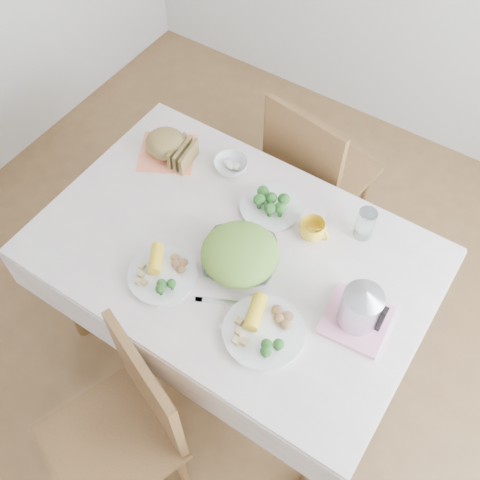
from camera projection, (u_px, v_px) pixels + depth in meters
The scene contains 19 objects.
floor at pixel (234, 335), 2.78m from camera, with size 3.60×3.60×0.00m, color brown.
dining_table at pixel (234, 299), 2.47m from camera, with size 1.40×0.90×0.75m, color brown.
tablecloth at pixel (233, 251), 2.16m from camera, with size 1.50×1.00×0.01m, color silver.
chair_near at pixel (110, 442), 2.03m from camera, with size 0.43×0.43×0.95m, color brown.
chair_far at pixel (321, 172), 2.77m from camera, with size 0.44×0.44×0.97m, color brown.
salad_bowl at pixel (240, 258), 2.09m from camera, with size 0.28×0.28×0.07m, color white.
dinner_plate_left at pixel (163, 275), 2.07m from camera, with size 0.26×0.26×0.02m, color white.
dinner_plate_right at pixel (264, 332), 1.94m from camera, with size 0.29×0.29×0.02m, color white.
broccoli_plate at pixel (270, 208), 2.26m from camera, with size 0.25×0.25×0.02m, color beige.
napkin at pixel (167, 153), 2.44m from camera, with size 0.24×0.24×0.00m, color #FF8258.
bread_loaf at pixel (166, 144), 2.39m from camera, with size 0.18×0.17×0.11m, color brown.
fruit_bowl at pixel (231, 165), 2.37m from camera, with size 0.14×0.14×0.05m, color white.
yellow_mug at pixel (312, 230), 2.15m from camera, with size 0.11×0.11×0.08m, color yellow.
glass_tumbler at pixel (365, 224), 2.14m from camera, with size 0.07×0.07×0.14m, color white.
pink_tray at pixel (356, 320), 1.97m from camera, with size 0.22×0.22×0.02m, color pink.
electric_kettle at pixel (362, 305), 1.88m from camera, with size 0.14×0.14×0.20m, color #B2B5BA.
fork_left at pixel (152, 278), 2.08m from camera, with size 0.02×0.20×0.00m, color silver.
fork_right at pixel (236, 313), 1.99m from camera, with size 0.02×0.17×0.00m, color silver.
knife at pixel (218, 301), 2.02m from camera, with size 0.02×0.16×0.00m, color silver.
Camera 1 is at (0.68, -0.98, 2.55)m, focal length 42.00 mm.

